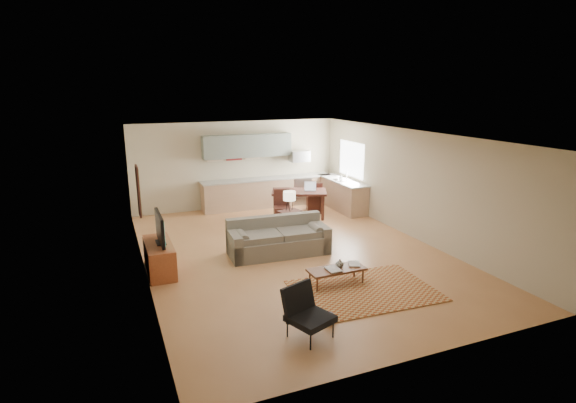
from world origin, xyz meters
name	(u,v)px	position (x,y,z in m)	size (l,w,h in m)	color
room	(293,196)	(0.00, 0.00, 1.35)	(9.00, 9.00, 9.00)	#AD7143
kitchen_counter_back	(268,192)	(0.90, 4.18, 0.46)	(4.26, 0.64, 0.92)	tan
kitchen_counter_right	(342,194)	(2.93, 3.00, 0.46)	(0.64, 2.26, 0.92)	tan
kitchen_range	(299,189)	(2.00, 4.18, 0.45)	(0.62, 0.62, 0.90)	#A5A8AD
kitchen_microwave	(299,156)	(2.00, 4.20, 1.55)	(0.62, 0.40, 0.35)	#A5A8AD
upper_cabinets	(247,146)	(0.30, 4.33, 1.95)	(2.80, 0.34, 0.70)	slate
window_right	(351,159)	(3.23, 3.00, 1.55)	(0.02, 1.40, 1.05)	white
wall_art_left	(139,191)	(-3.21, 0.90, 1.55)	(0.06, 0.42, 1.10)	olive
triptych	(234,152)	(-0.10, 4.47, 1.75)	(1.70, 0.04, 0.50)	beige
rug	(364,291)	(0.45, -2.36, 0.01)	(2.58, 1.78, 0.02)	#8C3716
sofa	(279,237)	(-0.33, 0.07, 0.41)	(2.35, 1.02, 0.82)	#686254
coffee_table	(336,276)	(0.10, -1.91, 0.17)	(1.13, 0.45, 0.34)	#512915
book_a	(327,270)	(-0.12, -1.95, 0.35)	(0.24, 0.33, 0.03)	maroon
book_b	(349,264)	(0.41, -1.82, 0.35)	(0.32, 0.36, 0.02)	navy
vase	(340,263)	(0.19, -1.86, 0.42)	(0.18, 0.18, 0.17)	black
armchair	(310,314)	(-1.16, -3.42, 0.39)	(0.69, 0.69, 0.79)	black
tv_credenza	(159,258)	(-2.97, 0.03, 0.31)	(0.52, 1.35, 0.62)	brown
tv	(160,228)	(-2.92, 0.03, 0.94)	(0.10, 1.04, 0.62)	black
console_table	(289,223)	(0.41, 1.21, 0.33)	(0.56, 0.37, 0.65)	#361914
table_lamp	(289,201)	(0.41, 1.21, 0.91)	(0.32, 0.32, 0.52)	beige
dining_table	(299,204)	(1.31, 2.65, 0.40)	(1.56, 0.89, 0.79)	#361914
dining_chair_near	(282,207)	(0.62, 2.22, 0.48)	(0.46, 0.48, 0.96)	#361914
dining_chair_far	(314,196)	(2.01, 3.09, 0.46)	(0.44, 0.46, 0.92)	#361914
laptop	(310,186)	(1.63, 2.55, 0.92)	(0.33, 0.25, 0.25)	#A5A8AD
soap_bottle	(341,178)	(2.83, 2.91, 1.02)	(0.10, 0.10, 0.19)	beige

